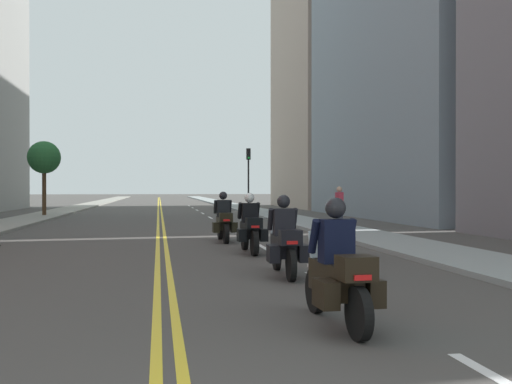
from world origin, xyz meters
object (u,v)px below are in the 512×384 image
(motorcycle_2, at_px, (250,229))
(pedestrian_0, at_px, (339,208))
(motorcycle_1, at_px, (285,243))
(motorcycle_3, at_px, (224,222))
(street_tree_0, at_px, (44,158))
(motorcycle_0, at_px, (339,275))
(traffic_light_far, at_px, (248,168))

(motorcycle_2, xyz_separation_m, pedestrian_0, (4.63, 6.95, 0.28))
(pedestrian_0, bearing_deg, motorcycle_1, 153.63)
(motorcycle_3, xyz_separation_m, street_tree_0, (-8.84, 18.18, 2.89))
(motorcycle_0, height_order, pedestrian_0, pedestrian_0)
(street_tree_0, bearing_deg, motorcycle_0, -73.35)
(motorcycle_1, height_order, traffic_light_far, traffic_light_far)
(traffic_light_far, bearing_deg, motorcycle_0, -96.87)
(motorcycle_1, xyz_separation_m, motorcycle_3, (-0.36, 7.56, -0.01))
(motorcycle_0, height_order, motorcycle_1, motorcycle_0)
(motorcycle_3, relative_size, street_tree_0, 0.48)
(motorcycle_3, xyz_separation_m, pedestrian_0, (4.96, 3.53, 0.28))
(traffic_light_far, bearing_deg, motorcycle_2, -98.61)
(pedestrian_0, relative_size, street_tree_0, 0.39)
(motorcycle_3, bearing_deg, traffic_light_far, 78.45)
(pedestrian_0, bearing_deg, motorcycle_2, 142.47)
(motorcycle_2, relative_size, motorcycle_3, 1.03)
(motorcycle_1, relative_size, motorcycle_2, 0.99)
(motorcycle_3, height_order, pedestrian_0, pedestrian_0)
(motorcycle_2, height_order, motorcycle_3, motorcycle_3)
(motorcycle_0, distance_m, motorcycle_3, 11.78)
(motorcycle_2, distance_m, motorcycle_3, 3.43)
(motorcycle_3, relative_size, traffic_light_far, 0.48)
(motorcycle_0, distance_m, traffic_light_far, 34.58)
(motorcycle_3, distance_m, traffic_light_far, 22.99)
(street_tree_0, bearing_deg, pedestrian_0, -46.71)
(motorcycle_1, xyz_separation_m, traffic_light_far, (3.89, 30.02, 2.49))
(motorcycle_0, relative_size, motorcycle_1, 0.98)
(pedestrian_0, distance_m, street_tree_0, 20.29)
(traffic_light_far, height_order, street_tree_0, street_tree_0)
(motorcycle_0, xyz_separation_m, motorcycle_2, (0.21, 8.36, -0.00))
(motorcycle_2, bearing_deg, motorcycle_0, -92.21)
(motorcycle_2, relative_size, street_tree_0, 0.49)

